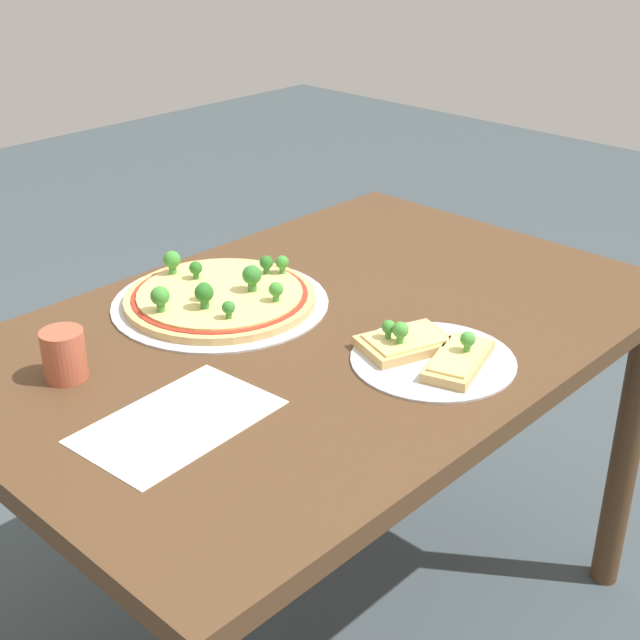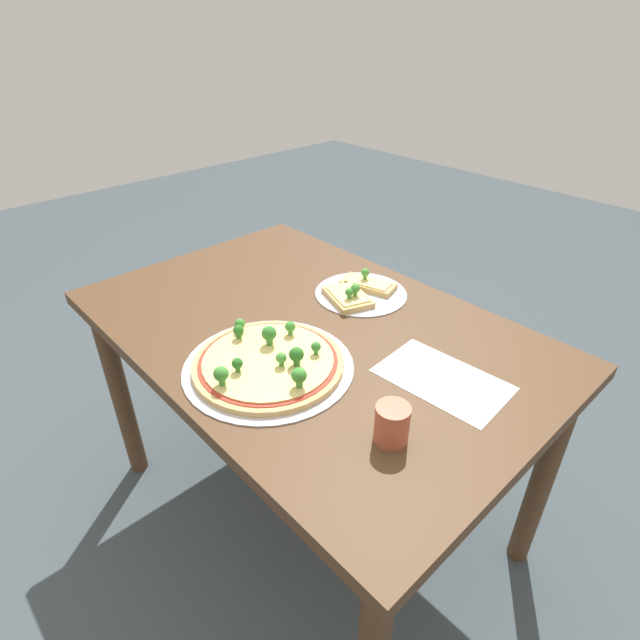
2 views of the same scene
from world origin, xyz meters
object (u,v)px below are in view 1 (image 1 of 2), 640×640
(pizza_tray_slice, at_px, (429,352))
(drinking_cup, at_px, (64,355))
(dining_table, at_px, (323,371))
(pizza_tray_whole, at_px, (220,297))

(pizza_tray_slice, xyz_separation_m, drinking_cup, (-0.44, 0.37, 0.03))
(dining_table, xyz_separation_m, drinking_cup, (-0.42, 0.16, 0.14))
(dining_table, bearing_deg, pizza_tray_slice, -83.16)
(dining_table, relative_size, pizza_tray_whole, 3.14)
(pizza_tray_whole, height_order, drinking_cup, drinking_cup)
(pizza_tray_slice, bearing_deg, pizza_tray_whole, 103.51)
(dining_table, relative_size, pizza_tray_slice, 4.65)
(dining_table, bearing_deg, drinking_cup, 158.96)
(pizza_tray_slice, bearing_deg, drinking_cup, 139.64)
(pizza_tray_whole, bearing_deg, dining_table, -69.44)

